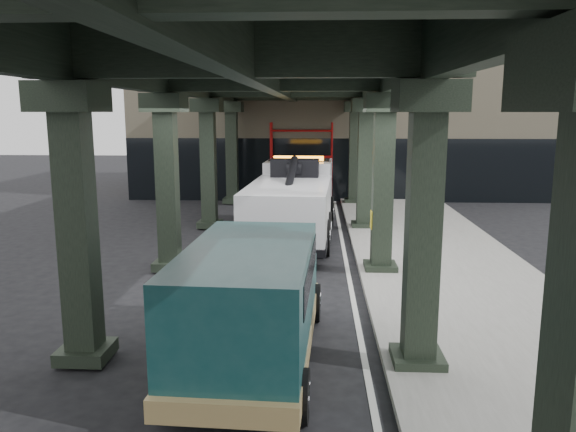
% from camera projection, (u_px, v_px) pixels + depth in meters
% --- Properties ---
extents(ground, '(90.00, 90.00, 0.00)m').
position_uv_depth(ground, '(284.00, 295.00, 14.04)').
color(ground, black).
rests_on(ground, ground).
extents(sidewalk, '(5.00, 40.00, 0.15)m').
position_uv_depth(sidewalk, '(448.00, 272.00, 15.76)').
color(sidewalk, gray).
rests_on(sidewalk, ground).
extents(lane_stripe, '(0.12, 38.00, 0.01)m').
position_uv_depth(lane_stripe, '(348.00, 273.00, 15.92)').
color(lane_stripe, silver).
rests_on(lane_stripe, ground).
extents(viaduct, '(7.40, 32.00, 6.40)m').
position_uv_depth(viaduct, '(274.00, 76.00, 15.03)').
color(viaduct, black).
rests_on(viaduct, ground).
extents(building, '(22.00, 10.00, 8.00)m').
position_uv_depth(building, '(338.00, 121.00, 32.85)').
color(building, '#C6B793').
rests_on(building, ground).
extents(scaffolding, '(3.08, 0.88, 4.00)m').
position_uv_depth(scaffolding, '(301.00, 161.00, 28.04)').
color(scaffolding, '#B90F0E').
rests_on(scaffolding, ground).
extents(tow_truck, '(3.05, 9.18, 2.97)m').
position_uv_depth(tow_truck, '(294.00, 199.00, 20.05)').
color(tow_truck, black).
rests_on(tow_truck, ground).
extents(towed_van, '(2.47, 5.70, 2.27)m').
position_uv_depth(towed_van, '(252.00, 301.00, 9.89)').
color(towed_van, '#10383A').
rests_on(towed_van, ground).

